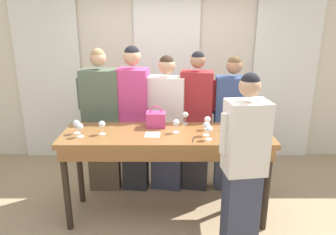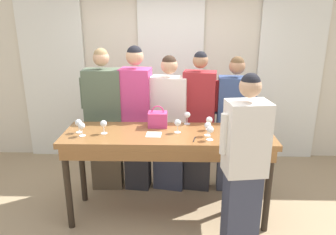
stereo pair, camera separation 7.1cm
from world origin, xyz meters
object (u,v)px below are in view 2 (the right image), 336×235
wine_glass_by_bottle (78,123)px  wine_bottle (242,117)px  wine_glass_back_mid (209,120)px  wine_glass_back_right (210,130)px  wine_glass_center_left (187,115)px  tasting_bar (168,143)px  wine_glass_front_left (82,126)px  wine_glass_front_right (208,126)px  wine_glass_center_mid (262,118)px  guest_cream_sweater (169,124)px  wine_glass_front_mid (251,133)px  guest_striped_shirt (199,122)px  wine_glass_center_right (178,123)px  guest_navy_coat (233,125)px  wine_glass_back_left (258,123)px  guest_olive_jacket (105,121)px  wine_glass_near_host (104,124)px  host_pouring (244,168)px  guest_pink_top (137,118)px

wine_glass_by_bottle → wine_bottle: bearing=7.5°
wine_glass_back_mid → wine_glass_back_right: size_ratio=1.00×
wine_glass_center_left → wine_glass_back_right: bearing=-66.2°
tasting_bar → wine_glass_front_left: (-0.90, -0.10, 0.22)m
wine_glass_front_right → wine_glass_by_bottle: size_ratio=1.00×
wine_glass_center_mid → guest_cream_sweater: guest_cream_sweater is taller
wine_glass_back_mid → wine_glass_front_left: bearing=-170.3°
wine_glass_front_mid → wine_glass_center_left: bearing=137.4°
wine_glass_back_right → wine_glass_by_bottle: same height
wine_glass_back_mid → guest_striped_shirt: 0.56m
wine_glass_front_left → wine_glass_center_right: same height
tasting_bar → guest_striped_shirt: 0.75m
wine_glass_by_bottle → guest_navy_coat: size_ratio=0.08×
wine_glass_front_right → wine_glass_back_mid: size_ratio=1.00×
wine_glass_back_left → guest_olive_jacket: bearing=161.4°
wine_glass_center_right → guest_navy_coat: (0.71, 0.62, -0.23)m
tasting_bar → wine_glass_near_host: 0.72m
wine_glass_back_right → guest_cream_sweater: bearing=117.8°
wine_bottle → wine_glass_center_left: size_ratio=2.18×
wine_glass_center_left → guest_striped_shirt: (0.16, 0.33, -0.20)m
wine_glass_back_left → wine_glass_near_host: same height
wine_glass_near_host → wine_glass_center_mid: bearing=8.7°
wine_glass_front_mid → wine_glass_near_host: (-1.51, 0.23, 0.00)m
wine_glass_near_host → wine_glass_back_mid: bearing=7.8°
wine_glass_back_mid → wine_glass_front_right: bearing=-99.7°
wine_glass_back_right → wine_glass_near_host: bearing=172.1°
wine_glass_center_mid → wine_glass_center_right: size_ratio=1.00×
wine_glass_front_left → wine_glass_back_right: (1.33, -0.08, 0.00)m
wine_glass_center_right → guest_olive_jacket: size_ratio=0.08×
wine_glass_by_bottle → host_pouring: 1.78m
wine_glass_back_left → wine_glass_near_host: 1.65m
wine_glass_front_left → guest_pink_top: size_ratio=0.08×
wine_glass_back_mid → guest_pink_top: (-0.87, 0.51, -0.15)m
guest_cream_sweater → wine_glass_center_left: bearing=-56.9°
wine_bottle → guest_pink_top: (-1.25, 0.41, -0.16)m
wine_glass_front_mid → wine_glass_back_right: same height
tasting_bar → guest_cream_sweater: size_ratio=1.28×
wine_glass_front_left → wine_glass_back_left: (1.86, 0.14, 0.00)m
wine_glass_near_host → guest_pink_top: (0.27, 0.67, -0.15)m
guest_cream_sweater → guest_pink_top: bearing=-180.0°
wine_glass_back_mid → wine_glass_by_bottle: same height
wine_glass_front_left → wine_glass_back_right: bearing=-3.4°
wine_glass_back_left → guest_olive_jacket: guest_olive_jacket is taller
guest_cream_sweater → guest_navy_coat: bearing=-0.0°
guest_olive_jacket → guest_pink_top: (0.41, -0.00, 0.04)m
wine_glass_center_right → host_pouring: (0.61, -0.60, -0.22)m
guest_cream_sweater → host_pouring: host_pouring is taller
tasting_bar → wine_glass_center_left: wine_glass_center_left is taller
wine_glass_near_host → wine_glass_back_left: bearing=2.3°
wine_glass_center_left → wine_glass_by_bottle: (-1.18, -0.31, 0.00)m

